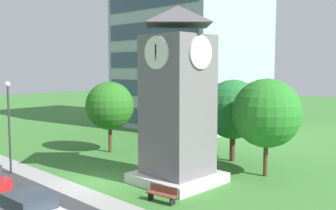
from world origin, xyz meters
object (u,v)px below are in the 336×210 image
(park_bench, at_px, (162,194))
(tree_streetside, at_px, (233,109))
(street_lamp, at_px, (9,117))
(tree_near_tower, at_px, (267,113))
(clock_tower, at_px, (178,105))
(tree_by_building, at_px, (110,106))

(park_bench, xyz_separation_m, tree_streetside, (-2.58, 10.20, 3.52))
(street_lamp, bearing_deg, park_bench, 15.72)
(park_bench, xyz_separation_m, street_lamp, (-11.29, -3.18, 3.37))
(tree_streetside, xyz_separation_m, tree_near_tower, (3.95, -1.92, 0.21))
(clock_tower, height_order, tree_near_tower, clock_tower)
(park_bench, distance_m, tree_near_tower, 9.18)
(clock_tower, bearing_deg, tree_near_tower, 57.85)
(street_lamp, relative_size, tree_near_tower, 0.97)
(tree_near_tower, bearing_deg, clock_tower, -122.15)
(clock_tower, relative_size, tree_by_building, 1.81)
(street_lamp, bearing_deg, tree_near_tower, 42.16)
(tree_streetside, distance_m, tree_near_tower, 4.40)
(clock_tower, height_order, tree_streetside, clock_tower)
(tree_near_tower, xyz_separation_m, tree_by_building, (-13.15, -2.71, -0.24))
(tree_near_tower, distance_m, tree_by_building, 13.43)
(tree_streetside, bearing_deg, clock_tower, -83.88)
(street_lamp, distance_m, tree_by_building, 8.77)
(park_bench, distance_m, tree_streetside, 11.10)
(tree_streetside, bearing_deg, park_bench, -75.79)
(street_lamp, xyz_separation_m, tree_by_building, (-0.49, 8.76, 0.11))
(park_bench, relative_size, tree_near_tower, 0.29)
(street_lamp, relative_size, tree_by_building, 1.04)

